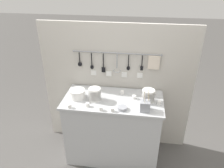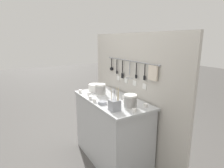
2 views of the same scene
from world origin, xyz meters
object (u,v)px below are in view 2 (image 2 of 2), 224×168
Objects in this scene: bowl_stack_back_corner at (130,101)px; bowl_stack_short_front at (100,90)px; steel_mixing_bowl at (102,103)px; cup_edge_near at (145,106)px; plate_stack at (95,88)px; cup_front_right at (89,94)px; cup_beside_plates at (134,111)px; cutlery_caddy at (115,105)px; cup_by_caddy at (124,97)px; cup_edge_far at (90,98)px; cup_back_right at (80,91)px; cup_centre at (125,101)px; cup_front_left at (95,100)px.

bowl_stack_short_front is at bearing -175.18° from bowl_stack_back_corner.
steel_mixing_bowl is 2.37× the size of cup_edge_near.
bowl_stack_back_corner is at bearing 2.45° from plate_stack.
cup_beside_plates is (0.83, 0.17, 0.00)m from cup_front_right.
cutlery_caddy reaches higher than cup_beside_plates.
cup_by_caddy is (-0.04, 0.35, 0.01)m from steel_mixing_bowl.
steel_mixing_bowl is 0.25m from cup_edge_far.
cup_front_right is at bearing 15.42° from cup_back_right.
cup_by_caddy is 0.70m from cup_back_right.
cup_by_caddy is 0.40m from cup_edge_near.
cup_by_caddy and cup_edge_far have the same top height.
plate_stack is 0.70m from cup_centre.
cup_edge_far is 1.00× the size of cup_beside_plates.
plate_stack is 4.13× the size of cup_front_left.
steel_mixing_bowl is 2.37× the size of cup_beside_plates.
cup_by_caddy is at bearing 42.48° from cup_front_right.
cup_beside_plates is at bearing -15.78° from cup_centre.
bowl_stack_back_corner is 0.20m from cutlery_caddy.
cup_front_right is 0.18m from cup_edge_far.
cup_beside_plates is (0.06, -0.21, 0.00)m from cup_edge_near.
cup_centre is (0.16, -0.09, 0.00)m from cup_by_caddy.
cup_beside_plates is (0.78, 0.01, -0.06)m from bowl_stack_short_front.
cup_edge_far is at bearing -167.93° from steel_mixing_bowl.
cup_back_right is at bearing -97.89° from plate_stack.
plate_stack is 0.24m from cup_front_right.
cutlery_caddy is at bearing -48.03° from cup_by_caddy.
cup_by_caddy is at bearing 34.73° from cup_back_right.
cup_edge_near is at bearing 42.24° from cup_front_left.
steel_mixing_bowl is 0.53m from cup_edge_near.
plate_stack reaches higher than cup_centre.
cup_front_left is (0.24, -0.21, -0.06)m from bowl_stack_short_front.
cup_front_right is at bearing 169.61° from cup_front_left.
cutlery_caddy is 5.86× the size of cup_centre.
cup_edge_far is at bearing -117.33° from cup_by_caddy.
plate_stack is (-0.87, -0.04, -0.02)m from bowl_stack_back_corner.
cup_front_right and cup_edge_near have the same top height.
cup_beside_plates is at bearing 11.24° from cup_front_right.
steel_mixing_bowl is 2.37× the size of cup_back_right.
steel_mixing_bowl is at bearing -0.45° from cup_front_right.
cup_back_right is at bearing -145.27° from cup_by_caddy.
cup_by_caddy and cup_beside_plates have the same top height.
cup_front_right is (-0.70, -0.21, -0.06)m from bowl_stack_back_corner.
cup_beside_plates is 1.00× the size of cup_back_right.
cup_by_caddy is 1.00× the size of cup_back_right.
plate_stack is at bearing -167.76° from cup_edge_near.
cup_by_caddy is at bearing 17.43° from plate_stack.
bowl_stack_short_front is 0.59× the size of cutlery_caddy.
bowl_stack_back_corner is 3.49× the size of cup_front_left.
cup_front_right is (-0.67, -0.02, -0.04)m from cutlery_caddy.
cup_beside_plates is 0.32m from cup_centre.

